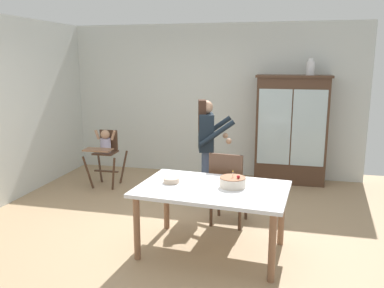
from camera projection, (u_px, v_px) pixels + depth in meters
The scene contains 10 objects.
ground_plane at pixel (172, 229), 4.95m from camera, with size 6.24×6.24×0.00m, color tan.
wall_back at pixel (212, 101), 7.17m from camera, with size 5.32×0.06×2.70m, color silver.
china_cabinet at pixel (291, 129), 6.69m from camera, with size 1.22×0.48×1.83m.
ceramic_vase at pixel (310, 68), 6.42m from camera, with size 0.13×0.13×0.27m.
high_chair_with_toddler at pixel (105, 148), 6.53m from camera, with size 0.59×0.69×0.95m.
adult_person at pixel (206, 140), 5.59m from camera, with size 0.60×0.58×1.53m.
dining_table at pixel (212, 195), 4.25m from camera, with size 1.66×1.14×0.74m.
birthday_cake at pixel (233, 182), 4.24m from camera, with size 0.28×0.28×0.19m.
serving_bowl at pixel (171, 180), 4.39m from camera, with size 0.18×0.18×0.06m, color #C6AD93.
dining_chair_far_side at pixel (227, 184), 4.94m from camera, with size 0.49×0.49×0.96m.
Camera 1 is at (1.32, -4.43, 2.08)m, focal length 37.07 mm.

